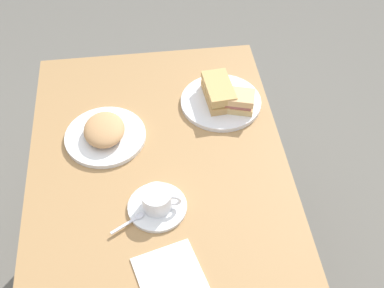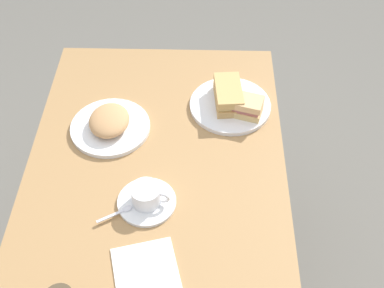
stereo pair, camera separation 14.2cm
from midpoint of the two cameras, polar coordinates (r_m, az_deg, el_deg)
name	(u,v)px [view 2 (the right image)]	position (r m, az deg, el deg)	size (l,w,h in m)	color
dining_table	(156,218)	(1.46, -1.31, -8.53)	(1.23, 0.73, 0.73)	#9E7447
sandwich_plate	(230,105)	(1.57, 6.96, 4.25)	(0.25, 0.25, 0.01)	white
sandwich_front	(228,95)	(1.55, 6.77, 5.44)	(0.15, 0.09, 0.06)	tan
sandwich_back	(242,105)	(1.53, 8.35, 4.24)	(0.10, 0.14, 0.06)	tan
coffee_saucer	(147,202)	(1.32, -2.11, -6.79)	(0.15, 0.15, 0.01)	white
coffee_cup	(147,195)	(1.30, -2.08, -5.96)	(0.08, 0.10, 0.05)	white
spoon	(120,212)	(1.30, -5.05, -7.86)	(0.06, 0.09, 0.01)	silver
side_plate	(110,127)	(1.50, -6.63, 1.76)	(0.24, 0.24, 0.01)	white
side_food_pile	(109,120)	(1.48, -6.72, 2.54)	(0.14, 0.12, 0.04)	tan
napkin	(145,270)	(1.22, -1.96, -14.38)	(0.15, 0.15, 0.00)	white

